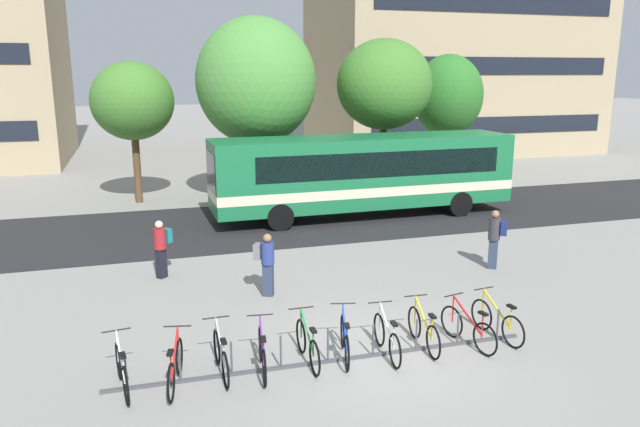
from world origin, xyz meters
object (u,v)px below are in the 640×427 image
(street_tree_0, at_px, (448,96))
(city_bus, at_px, (362,173))
(parked_bicycle_silver_2, at_px, (221,357))
(street_tree_1, at_px, (256,82))
(parked_bicycle_blue_5, at_px, (345,340))
(parked_bicycle_purple_3, at_px, (262,354))
(commuter_navy_pack_0, at_px, (495,235))
(parked_bicycle_red_1, at_px, (175,367))
(street_tree_3, at_px, (132,102))
(parked_bicycle_green_4, at_px, (308,345))
(street_tree_2, at_px, (384,85))
(parked_bicycle_white_6, at_px, (387,338))
(parked_bicycle_yellow_7, at_px, (424,331))
(commuter_teal_pack_2, at_px, (161,245))
(parked_bicycle_yellow_9, at_px, (497,322))
(commuter_grey_pack_1, at_px, (266,260))
(parked_bicycle_red_8, at_px, (468,329))
(parked_bicycle_white_0, at_px, (122,371))

(street_tree_0, bearing_deg, city_bus, -140.20)
(parked_bicycle_silver_2, distance_m, street_tree_1, 16.37)
(parked_bicycle_blue_5, xyz_separation_m, street_tree_1, (1.30, 15.18, 4.87))
(parked_bicycle_purple_3, height_order, street_tree_0, street_tree_0)
(commuter_navy_pack_0, bearing_deg, street_tree_0, -77.58)
(parked_bicycle_red_1, relative_size, street_tree_0, 0.26)
(parked_bicycle_blue_5, bearing_deg, city_bus, -8.26)
(street_tree_3, bearing_deg, commuter_navy_pack_0, -52.20)
(parked_bicycle_silver_2, distance_m, parked_bicycle_green_4, 1.71)
(street_tree_0, distance_m, street_tree_2, 4.91)
(parked_bicycle_white_6, height_order, street_tree_0, street_tree_0)
(parked_bicycle_blue_5, xyz_separation_m, street_tree_2, (7.10, 14.94, 4.71))
(city_bus, height_order, parked_bicycle_yellow_7, city_bus)
(parked_bicycle_green_4, height_order, commuter_teal_pack_2, commuter_teal_pack_2)
(parked_bicycle_red_1, distance_m, commuter_teal_pack_2, 6.35)
(parked_bicycle_purple_3, bearing_deg, city_bus, -21.61)
(parked_bicycle_silver_2, distance_m, street_tree_0, 22.41)
(city_bus, relative_size, street_tree_1, 1.52)
(parked_bicycle_white_6, xyz_separation_m, commuter_navy_pack_0, (5.25, 4.26, 0.63))
(parked_bicycle_white_6, height_order, street_tree_1, street_tree_1)
(parked_bicycle_green_4, bearing_deg, parked_bicycle_red_1, 94.21)
(parked_bicycle_purple_3, xyz_separation_m, parked_bicycle_green_4, (0.94, 0.11, 0.00))
(city_bus, bearing_deg, parked_bicycle_green_4, 63.55)
(parked_bicycle_silver_2, bearing_deg, street_tree_1, -15.18)
(parked_bicycle_silver_2, distance_m, parked_bicycle_yellow_9, 5.96)
(parked_bicycle_white_6, distance_m, commuter_grey_pack_1, 4.41)
(parked_bicycle_yellow_7, bearing_deg, street_tree_1, 5.72)
(commuter_navy_pack_0, bearing_deg, street_tree_1, -31.60)
(parked_bicycle_white_6, bearing_deg, parked_bicycle_red_8, -87.23)
(parked_bicycle_purple_3, height_order, parked_bicycle_red_8, same)
(parked_bicycle_yellow_9, bearing_deg, parked_bicycle_purple_3, 82.84)
(city_bus, xyz_separation_m, street_tree_3, (-8.51, 5.40, 2.65))
(parked_bicycle_silver_2, bearing_deg, commuter_teal_pack_2, 6.17)
(parked_bicycle_blue_5, relative_size, street_tree_3, 0.27)
(parked_bicycle_purple_3, xyz_separation_m, commuter_navy_pack_0, (7.81, 4.20, 0.63))
(parked_bicycle_green_4, height_order, commuter_navy_pack_0, commuter_navy_pack_0)
(parked_bicycle_red_8, bearing_deg, parked_bicycle_white_0, 76.54)
(parked_bicycle_silver_2, xyz_separation_m, commuter_navy_pack_0, (8.59, 4.07, 0.63))
(commuter_grey_pack_1, xyz_separation_m, street_tree_3, (-3.01, 12.93, 3.46))
(parked_bicycle_silver_2, height_order, street_tree_2, street_tree_2)
(parked_bicycle_white_0, distance_m, commuter_grey_pack_1, 5.30)
(parked_bicycle_green_4, bearing_deg, street_tree_2, -27.33)
(parked_bicycle_red_1, distance_m, parked_bicycle_blue_5, 3.36)
(parked_bicycle_purple_3, relative_size, street_tree_0, 0.26)
(parked_bicycle_red_1, distance_m, parked_bicycle_purple_3, 1.64)
(parked_bicycle_red_8, distance_m, commuter_grey_pack_1, 5.40)
(parked_bicycle_green_4, xyz_separation_m, parked_bicycle_red_8, (3.45, -0.24, 0.00))
(parked_bicycle_white_6, xyz_separation_m, street_tree_3, (-4.62, 16.99, 4.04))
(city_bus, xyz_separation_m, street_tree_2, (2.36, 3.52, 3.32))
(commuter_teal_pack_2, relative_size, street_tree_0, 0.25)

